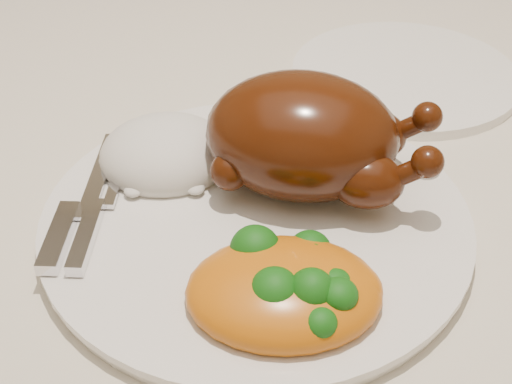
% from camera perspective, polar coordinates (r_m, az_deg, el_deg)
% --- Properties ---
extents(dining_table, '(1.60, 0.90, 0.76)m').
position_cam_1_polar(dining_table, '(0.66, -5.05, -4.87)').
color(dining_table, brown).
rests_on(dining_table, floor).
extents(tablecloth, '(1.73, 1.03, 0.18)m').
position_cam_1_polar(tablecloth, '(0.61, -5.42, 0.18)').
color(tablecloth, beige).
rests_on(tablecloth, dining_table).
extents(dinner_plate, '(0.35, 0.35, 0.01)m').
position_cam_1_polar(dinner_plate, '(0.52, -0.00, -2.31)').
color(dinner_plate, white).
rests_on(dinner_plate, tablecloth).
extents(side_plate, '(0.29, 0.29, 0.01)m').
position_cam_1_polar(side_plate, '(0.72, 11.79, 9.19)').
color(side_plate, white).
rests_on(side_plate, tablecloth).
extents(roast_chicken, '(0.17, 0.11, 0.09)m').
position_cam_1_polar(roast_chicken, '(0.52, 4.13, 4.46)').
color(roast_chicken, '#431607').
rests_on(roast_chicken, dinner_plate).
extents(rice_mound, '(0.12, 0.12, 0.05)m').
position_cam_1_polar(rice_mound, '(0.56, -7.20, 2.97)').
color(rice_mound, white).
rests_on(rice_mound, dinner_plate).
extents(mac_and_cheese, '(0.14, 0.12, 0.05)m').
position_cam_1_polar(mac_and_cheese, '(0.45, 2.86, -7.60)').
color(mac_and_cheese, orange).
rests_on(mac_and_cheese, dinner_plate).
extents(cutlery, '(0.04, 0.16, 0.01)m').
position_cam_1_polar(cutlery, '(0.52, -13.54, -1.81)').
color(cutlery, silver).
rests_on(cutlery, dinner_plate).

